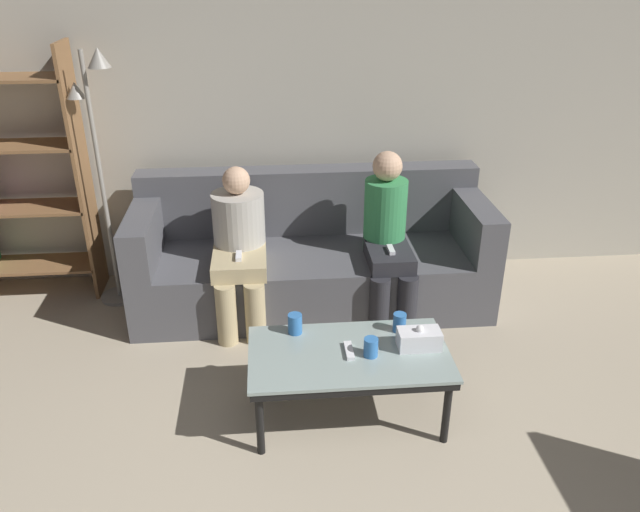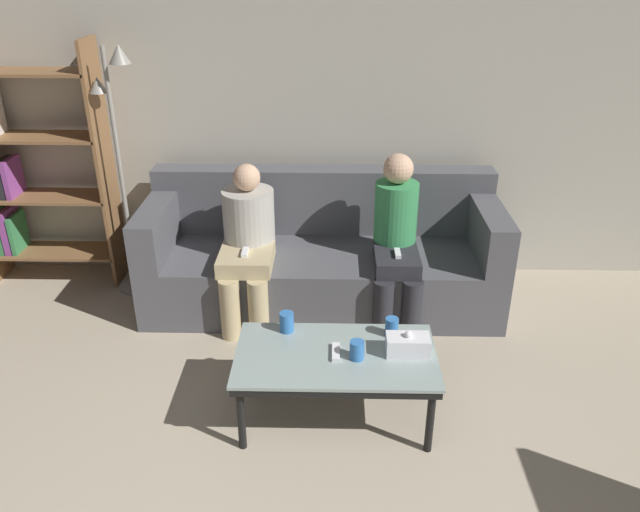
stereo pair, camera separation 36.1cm
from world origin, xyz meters
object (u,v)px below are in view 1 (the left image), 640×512
Objects in this scene: seated_person_mid_left at (387,234)px; cup_near_left at (295,324)px; cup_near_right at (371,347)px; cup_far_center at (400,322)px; coffee_table at (349,359)px; standing_lamp at (100,155)px; game_remote at (349,351)px; couch at (312,257)px; seated_person_left_end at (239,243)px; tissue_box at (419,339)px.

cup_near_left is at bearing -127.36° from seated_person_mid_left.
cup_far_center reaches higher than cup_near_right.
coffee_table is 2.15m from standing_lamp.
couch is at bearing 94.22° from game_remote.
couch is 0.58m from seated_person_left_end.
tissue_box is at bearing -70.18° from couch.
seated_person_mid_left reaches higher than game_remote.
cup_near_right reaches higher than coffee_table.
tissue_box is at bearing -67.12° from cup_far_center.
seated_person_mid_left is at bearing 83.91° from cup_far_center.
coffee_table is at bearing -104.04° from game_remote.
seated_person_mid_left is at bearing -24.63° from couch.
seated_person_mid_left is (0.09, 0.89, 0.12)m from cup_far_center.
standing_lamp is at bearing 158.78° from seated_person_left_end.
game_remote is at bearing -44.11° from standing_lamp.
couch reaches higher than cup_far_center.
couch is 16.00× the size of game_remote.
cup_near_left is 0.34m from game_remote.
seated_person_left_end is (-0.58, 1.07, 0.14)m from game_remote.
tissue_box is (0.46, -1.27, 0.14)m from couch.
standing_lamp reaches higher than seated_person_left_end.
tissue_box is (0.26, 0.05, 0.00)m from cup_near_right.
seated_person_left_end is (-0.88, 0.90, 0.09)m from cup_far_center.
coffee_table is 4.67× the size of tissue_box.
tissue_box is 1.47× the size of game_remote.
standing_lamp is (-1.46, 1.41, 0.70)m from coffee_table.
seated_person_left_end is at bearing -156.09° from couch.
game_remote is at bearing -61.59° from seated_person_left_end.
standing_lamp is at bearing 144.81° from cup_far_center.
cup_near_left is at bearing 176.87° from cup_far_center.
cup_near_left reaches higher than game_remote.
tissue_box is 1.06m from seated_person_mid_left.
cup_near_right reaches higher than game_remote.
couch is at bearing 109.82° from tissue_box.
seated_person_mid_left is at bearing 69.88° from game_remote.
game_remote is 0.09× the size of standing_lamp.
seated_person_mid_left is (1.85, -0.35, -0.49)m from standing_lamp.
cup_near_left is at bearing -45.30° from standing_lamp.
cup_far_center is at bearing -3.13° from cup_near_left.
standing_lamp is at bearing 169.33° from seated_person_mid_left.
cup_near_left is at bearing -98.93° from couch.
seated_person_left_end is (-0.68, 1.11, 0.10)m from cup_near_right.
standing_lamp is 1.07m from seated_person_left_end.
cup_far_center is at bearing -45.65° from seated_person_left_end.
game_remote reaches higher than coffee_table.
cup_near_left is 1.80m from standing_lamp.
seated_person_mid_left reaches higher than coffee_table.
coffee_table is at bearing -44.11° from standing_lamp.
standing_lamp is at bearing 142.47° from tissue_box.
cup_near_right is at bearing -33.57° from cup_near_left.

